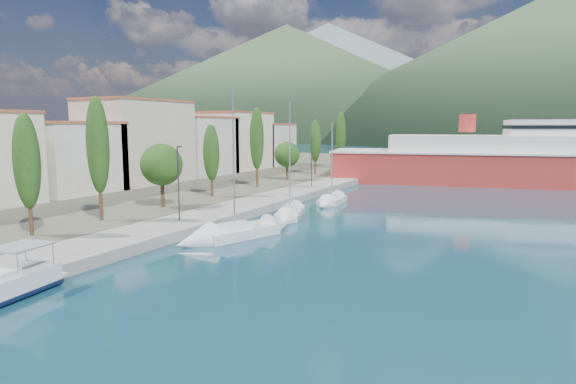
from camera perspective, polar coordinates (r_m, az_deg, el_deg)
The scene contains 10 objects.
ground at distance 139.25m, azimuth 20.50°, elevation 3.83°, with size 1400.00×1400.00×0.00m, color #143E50.
quay at distance 51.51m, azimuth -2.77°, elevation -1.18°, with size 5.00×88.00×0.80m, color gray.
land_strip at distance 83.78m, azimuth -22.21°, elevation 1.68°, with size 70.00×148.00×0.70m, color #565644.
town_buildings at distance 73.35m, azimuth -14.20°, elevation 5.32°, with size 9.20×69.20×11.30m.
tree_row at distance 58.14m, azimuth -5.85°, elevation 5.00°, with size 4.00×62.65×10.40m.
lamp_posts at distance 41.34m, azimuth -11.02°, elevation 1.61°, with size 0.15×46.15×6.06m.
sailboat_near at distance 35.96m, azimuth -8.47°, elevation -5.31°, with size 5.23×8.93×12.32m.
sailboat_mid at distance 43.46m, azimuth -0.09°, elevation -3.01°, with size 4.57×8.31×11.60m.
sailboat_far at distance 51.86m, azimuth 4.76°, elevation -1.28°, with size 2.69×6.70×9.60m.
ferry at distance 77.70m, azimuth 25.93°, elevation 3.20°, with size 55.23×22.82×10.73m.
Camera 1 is at (16.54, -18.01, 8.44)m, focal length 30.00 mm.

